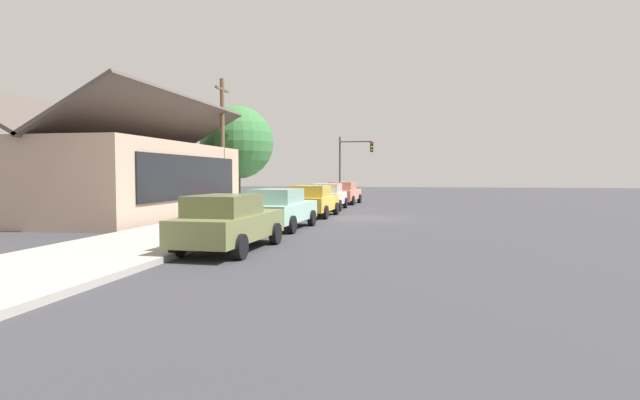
{
  "coord_description": "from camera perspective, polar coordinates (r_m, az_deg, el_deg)",
  "views": [
    {
      "loc": [
        -24.73,
        -2.48,
        2.16
      ],
      "look_at": [
        -0.02,
        2.19,
        0.87
      ],
      "focal_mm": 28.34,
      "sensor_mm": 36.0,
      "label": 1
    }
  ],
  "objects": [
    {
      "name": "ground_plane",
      "position": [
        24.94,
        4.95,
        -2.04
      ],
      "size": [
        120.0,
        120.0,
        0.0
      ],
      "primitive_type": "plane",
      "color": "#38383D"
    },
    {
      "name": "sidewalk_curb",
      "position": [
        26.1,
        -7.38,
        -1.65
      ],
      "size": [
        60.0,
        4.2,
        0.16
      ],
      "primitive_type": "cube",
      "color": "#A3A099",
      "rests_on": "ground"
    },
    {
      "name": "car_olive",
      "position": [
        14.42,
        -10.24,
        -2.47
      ],
      "size": [
        4.73,
        2.08,
        1.59
      ],
      "rotation": [
        0.0,
        0.0,
        -0.04
      ],
      "color": "olive",
      "rests_on": "ground"
    },
    {
      "name": "car_seafoam",
      "position": [
        19.81,
        -4.61,
        -0.96
      ],
      "size": [
        4.69,
        2.23,
        1.59
      ],
      "rotation": [
        0.0,
        0.0,
        -0.06
      ],
      "color": "#9ED1BC",
      "rests_on": "ground"
    },
    {
      "name": "car_mustard",
      "position": [
        25.55,
        -0.84,
        -0.08
      ],
      "size": [
        4.44,
        2.21,
        1.59
      ],
      "rotation": [
        0.0,
        0.0,
        -0.04
      ],
      "color": "gold",
      "rests_on": "ground"
    },
    {
      "name": "car_ivory",
      "position": [
        30.79,
        0.87,
        0.44
      ],
      "size": [
        4.37,
        2.04,
        1.59
      ],
      "rotation": [
        0.0,
        0.0,
        0.01
      ],
      "color": "silver",
      "rests_on": "ground"
    },
    {
      "name": "car_coral",
      "position": [
        36.5,
        2.64,
        0.83
      ],
      "size": [
        4.64,
        2.27,
        1.59
      ],
      "rotation": [
        0.0,
        0.0,
        -0.06
      ],
      "color": "#EA8C75",
      "rests_on": "ground"
    },
    {
      "name": "storefront_building",
      "position": [
        27.05,
        -21.64,
        2.35
      ],
      "size": [
        13.44,
        8.09,
        5.86
      ],
      "color": "tan",
      "rests_on": "ground"
    },
    {
      "name": "shade_tree",
      "position": [
        34.06,
        -9.36,
        6.41
      ],
      "size": [
        4.84,
        4.84,
        6.67
      ],
      "color": "brown",
      "rests_on": "ground"
    },
    {
      "name": "traffic_light_main",
      "position": [
        41.31,
        3.72,
        4.78
      ],
      "size": [
        0.37,
        2.79,
        5.2
      ],
      "color": "#383833",
      "rests_on": "ground"
    },
    {
      "name": "utility_pole_wooden",
      "position": [
        29.08,
        -10.95,
        6.38
      ],
      "size": [
        1.8,
        0.24,
        7.5
      ],
      "color": "brown",
      "rests_on": "ground"
    },
    {
      "name": "fire_hydrant_red",
      "position": [
        27.51,
        -3.38,
        -0.53
      ],
      "size": [
        0.22,
        0.22,
        0.71
      ],
      "color": "red",
      "rests_on": "sidewalk_curb"
    }
  ]
}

